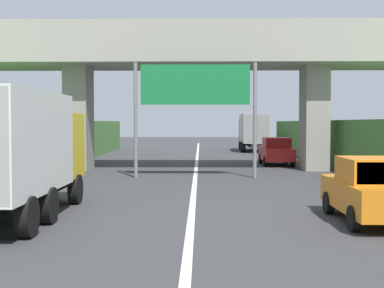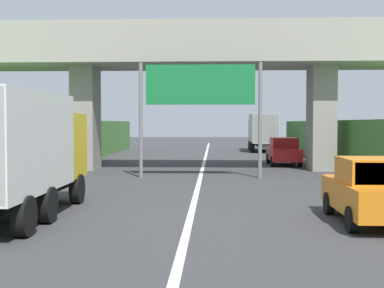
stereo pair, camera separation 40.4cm
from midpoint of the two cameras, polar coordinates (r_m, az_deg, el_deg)
name	(u,v)px [view 1 (the left image)]	position (r m, az deg, el deg)	size (l,w,h in m)	color
lane_centre_stripe	(195,182)	(23.72, -0.19, -4.07)	(0.20, 89.76, 0.01)	white
overpass_bridge	(196,62)	(29.99, 0.04, 8.86)	(40.00, 4.80, 8.01)	#9E998E
overhead_highway_sign	(195,92)	(25.29, -0.12, 5.57)	(5.88, 0.18, 5.51)	slate
truck_black	(253,130)	(49.40, 6.38, 1.46)	(2.44, 7.30, 3.44)	black
truck_yellow	(15,149)	(15.14, -19.28, -0.48)	(2.44, 7.30, 3.44)	black
car_red	(276,151)	(33.40, 8.72, -0.79)	(1.86, 4.10, 1.72)	red
car_orange	(372,190)	(14.72, 18.08, -4.75)	(1.86, 4.10, 1.72)	orange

